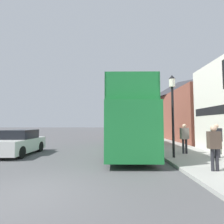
{
  "coord_description": "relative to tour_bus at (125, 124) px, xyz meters",
  "views": [
    {
      "loc": [
        2.34,
        -4.92,
        1.94
      ],
      "look_at": [
        2.32,
        7.69,
        2.81
      ],
      "focal_mm": 28.0,
      "sensor_mm": 36.0,
      "label": 1
    }
  ],
  "objects": [
    {
      "name": "pedestrian_third",
      "position": [
        3.51,
        -1.83,
        -0.7
      ],
      "size": [
        0.47,
        0.26,
        1.8
      ],
      "color": "#232328",
      "rests_on": "sidewalk"
    },
    {
      "name": "brick_terrace_rear",
      "position": [
        8.6,
        12.19,
        2.06
      ],
      "size": [
        6.0,
        20.74,
        7.97
      ],
      "color": "brown",
      "rests_on": "ground_plane"
    },
    {
      "name": "pedestrian_nearest",
      "position": [
        3.01,
        -5.79,
        -0.73
      ],
      "size": [
        0.46,
        0.25,
        1.74
      ],
      "color": "#232328",
      "rests_on": "sidewalk"
    },
    {
      "name": "parked_car_ahead_of_bus",
      "position": [
        0.71,
        7.75,
        -1.29
      ],
      "size": [
        1.96,
        4.27,
        1.33
      ],
      "rotation": [
        0.0,
        0.0,
        -0.03
      ],
      "color": "navy",
      "rests_on": "ground_plane"
    },
    {
      "name": "sidewalk",
      "position": [
        3.73,
        10.3,
        -1.85
      ],
      "size": [
        3.73,
        108.0,
        0.14
      ],
      "color": "#999993",
      "rests_on": "ground_plane"
    },
    {
      "name": "lamp_post_third",
      "position": [
        2.41,
        12.6,
        1.8
      ],
      "size": [
        0.35,
        0.35,
        5.26
      ],
      "color": "black",
      "rests_on": "sidewalk"
    },
    {
      "name": "pedestrian_second",
      "position": [
        4.66,
        -3.21,
        -0.69
      ],
      "size": [
        0.47,
        0.26,
        1.81
      ],
      "color": "#232328",
      "rests_on": "sidewalk"
    },
    {
      "name": "parked_car_far_side",
      "position": [
        -6.82,
        -1.41,
        -1.19
      ],
      "size": [
        1.81,
        4.08,
        1.56
      ],
      "rotation": [
        0.0,
        0.0,
        3.13
      ],
      "color": "silver",
      "rests_on": "ground_plane"
    },
    {
      "name": "tour_bus",
      "position": [
        0.0,
        0.0,
        0.0
      ],
      "size": [
        2.59,
        10.55,
        4.28
      ],
      "rotation": [
        0.0,
        0.0,
        -0.01
      ],
      "color": "#1E7A38",
      "rests_on": "ground_plane"
    },
    {
      "name": "lamp_post_nearest",
      "position": [
        2.39,
        -3.07,
        1.35
      ],
      "size": [
        0.35,
        0.35,
        4.52
      ],
      "color": "black",
      "rests_on": "sidewalk"
    },
    {
      "name": "ground_plane",
      "position": [
        -3.29,
        13.3,
        -1.92
      ],
      "size": [
        144.0,
        144.0,
        0.0
      ],
      "primitive_type": "plane",
      "color": "#4C4C4F"
    },
    {
      "name": "lamp_post_second",
      "position": [
        2.5,
        4.77,
        1.53
      ],
      "size": [
        0.35,
        0.35,
        4.82
      ],
      "color": "black",
      "rests_on": "sidewalk"
    }
  ]
}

